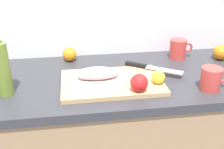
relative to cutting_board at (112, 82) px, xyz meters
The scene contains 12 objects.
kitchen_counter 0.47m from the cutting_board, 55.39° to the left, with size 2.00×0.60×0.90m.
cutting_board is the anchor object (origin of this frame).
white_plate 0.07m from the cutting_board, behind, with size 0.25×0.25×0.01m, color white.
fish_fillet 0.08m from the cutting_board, behind, with size 0.19×0.08×0.04m, color tan.
chef_knife 0.22m from the cutting_board, 29.64° to the left, with size 0.26×0.18×0.02m.
lemon_0 0.21m from the cutting_board, 15.78° to the right, with size 0.06×0.06×0.06m, color yellow.
tomato_0 0.16m from the cutting_board, 48.23° to the right, with size 0.08×0.08×0.08m, color red.
olive_oil_bottle 0.47m from the cutting_board, behind, with size 0.06×0.06×0.29m.
coffee_mug_0 0.49m from the cutting_board, 32.76° to the left, with size 0.13×0.09×0.11m.
coffee_mug_2 0.44m from the cutting_board, 14.22° to the right, with size 0.13×0.09×0.10m.
orange_0 0.67m from the cutting_board, 18.14° to the left, with size 0.08×0.08×0.08m, color orange.
orange_1 0.36m from the cutting_board, 121.32° to the left, with size 0.07×0.07×0.07m, color orange.
Camera 1 is at (-0.21, -1.18, 1.49)m, focal length 44.24 mm.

